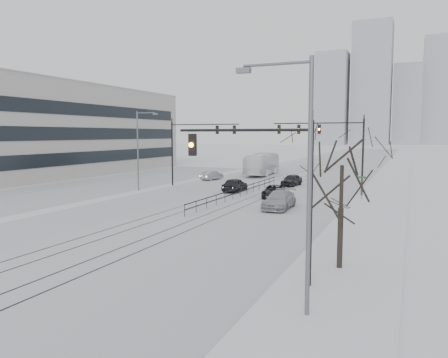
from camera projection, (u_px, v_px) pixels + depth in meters
road at (306, 173)px, 72.40m from camera, size 22.00×260.00×0.02m
sidewalk_east at (393, 176)px, 67.07m from camera, size 5.00×260.00×0.16m
curb at (376, 175)px, 68.04m from camera, size 0.10×260.00×0.12m
parking_strip at (113, 183)px, 57.48m from camera, size 14.00×60.00×0.03m
tram_rails at (269, 186)px, 54.14m from camera, size 5.30×180.00×0.01m
office_building at (11, 130)px, 63.85m from camera, size 20.20×62.20×14.11m
skyline at (395, 94)px, 262.33m from camera, size 96.00×48.00×72.00m
traffic_mast_near at (273, 179)px, 18.37m from camera, size 6.10×0.37×7.00m
traffic_mast_ne at (330, 141)px, 45.77m from camera, size 9.60×0.37×8.00m
traffic_mast_nw at (193, 141)px, 53.28m from camera, size 9.10×0.37×8.00m
street_light_east at (301, 170)px, 14.82m from camera, size 2.73×0.25×9.00m
street_light_west at (140, 145)px, 49.30m from camera, size 2.73×0.25×9.00m
bare_tree at (342, 176)px, 20.17m from camera, size 4.40×4.40×6.10m
median_fence at (240, 192)px, 44.96m from camera, size 0.06×24.00×1.00m
street_sign at (362, 184)px, 42.02m from camera, size 0.70×0.06×2.40m
sedan_sb_inner at (235, 185)px, 48.90m from camera, size 1.95×4.58×1.55m
sedan_sb_outer at (212, 175)px, 61.49m from camera, size 2.05×4.08×1.29m
sedan_nb_front at (274, 192)px, 44.20m from camera, size 2.89×4.86×1.26m
sedan_nb_right at (279, 200)px, 37.66m from camera, size 2.31×5.32×1.52m
sedan_nb_far at (292, 180)px, 54.47m from camera, size 2.07×4.36×1.44m
box_truck at (262, 164)px, 68.78m from camera, size 3.75×12.34×3.39m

